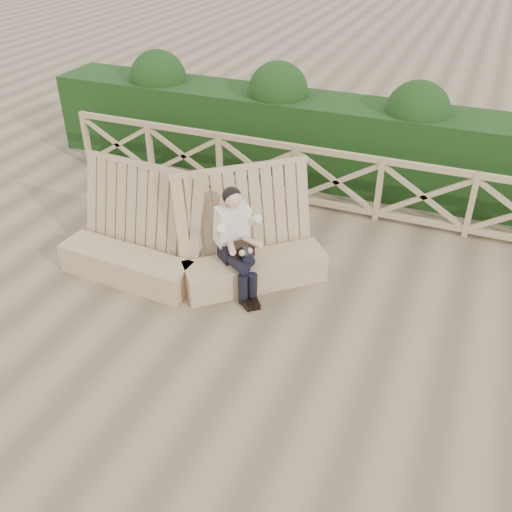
% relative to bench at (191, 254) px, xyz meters
% --- Properties ---
extents(ground, '(60.00, 60.00, 0.00)m').
position_rel_bench_xyz_m(ground, '(1.32, -0.82, -0.39)').
color(ground, brown).
rests_on(ground, ground).
extents(bench, '(3.61, 1.90, 1.55)m').
position_rel_bench_xyz_m(bench, '(0.00, 0.00, 0.00)').
color(bench, '#87684D').
rests_on(bench, ground).
extents(woman, '(0.88, 0.86, 1.46)m').
position_rel_bench_xyz_m(woman, '(0.67, 0.07, 0.37)').
color(woman, black).
rests_on(woman, ground).
extents(guardrail, '(10.10, 0.09, 1.10)m').
position_rel_bench_xyz_m(guardrail, '(1.32, 2.68, 0.17)').
color(guardrail, '#9A8359').
rests_on(guardrail, ground).
extents(hedge, '(12.00, 1.20, 1.50)m').
position_rel_bench_xyz_m(hedge, '(1.32, 3.88, 0.36)').
color(hedge, black).
rests_on(hedge, ground).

